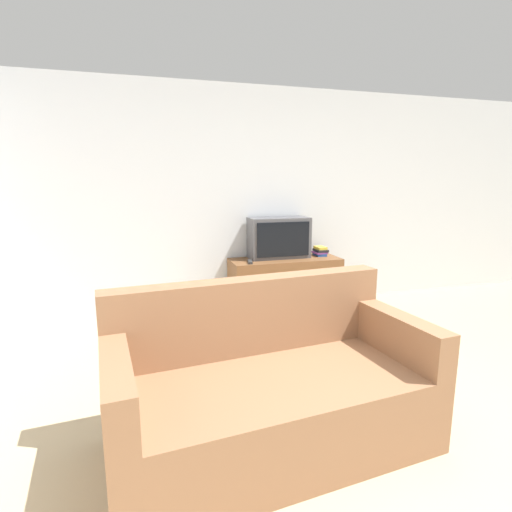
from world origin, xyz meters
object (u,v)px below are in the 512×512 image
Objects in this scene: tv_stand at (285,284)px; couch at (270,393)px; television at (279,238)px; book_stack at (320,251)px; remote_on_stand at (250,262)px.

tv_stand is 0.69× the size of couch.
television reaches higher than couch.
book_stack is 1.06× the size of remote_on_stand.
television is at bearing 120.46° from tv_stand.
book_stack is (0.53, -0.02, -0.19)m from television.
couch is 2.25m from remote_on_stand.
couch is at bearing -110.91° from television.
tv_stand is at bearing -172.78° from book_stack.
couch reaches higher than tv_stand.
remote_on_stand is at bearing 71.98° from couch.
tv_stand is at bearing -59.54° from television.
book_stack is at bearing 53.38° from couch.
book_stack is at bearing 10.54° from remote_on_stand.
tv_stand is at bearing 62.11° from couch.
television is (-0.05, 0.09, 0.55)m from tv_stand.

